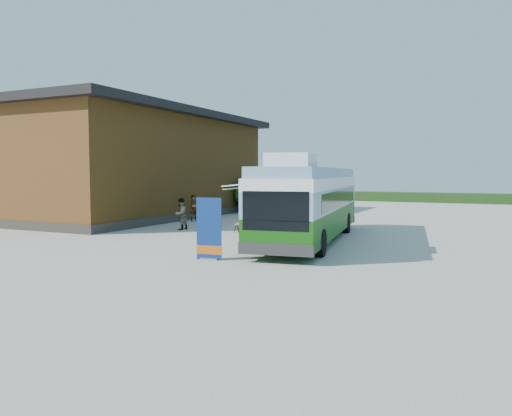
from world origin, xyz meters
The scene contains 10 objects.
ground centered at (0.00, 0.00, 0.00)m, with size 100.00×100.00×0.00m, color #BCB7AD.
barn centered at (-10.50, 10.00, 3.59)m, with size 9.60×21.20×7.50m.
hedge centered at (8.00, 38.00, 0.50)m, with size 40.00×3.00×1.00m, color #264419.
bus centered at (4.37, 2.59, 1.86)m, with size 4.46×12.93×3.90m.
awning centered at (1.95, 2.70, 2.84)m, with size 3.12×4.43×0.51m.
banner centered at (2.71, -3.72, 0.93)m, with size 0.98×0.27×2.26m.
picnic_table centered at (0.15, 4.61, 0.55)m, with size 1.54×1.44×0.73m.
person_a centered at (-5.70, 8.45, 0.86)m, with size 0.63×0.41×1.72m, color #999999.
person_b centered at (-3.71, 3.99, 0.87)m, with size 0.85×0.66×1.75m, color #999999.
slurry_tanker centered at (-5.70, 18.22, 1.44)m, with size 2.23×6.78×2.50m.
Camera 1 is at (11.95, -19.16, 3.14)m, focal length 35.00 mm.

